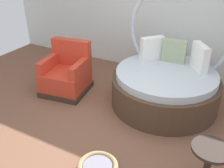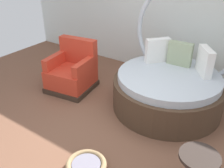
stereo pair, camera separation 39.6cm
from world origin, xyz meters
The scene contains 6 objects.
ground_plane centered at (0.00, 0.00, -0.01)m, with size 8.00×8.00×0.02m, color brown.
back_wall centered at (0.00, 2.37, 1.43)m, with size 8.00×0.12×2.87m, color silver.
round_daybed centered at (0.35, 1.16, 0.42)m, with size 1.83×1.83×2.06m.
red_armchair centered at (-1.43, 0.69, 0.33)m, with size 0.91×0.91×0.94m.
pet_basket centered at (0.13, -0.79, 0.07)m, with size 0.51×0.51×0.13m.
side_table centered at (1.32, -0.30, 0.43)m, with size 0.44×0.44×0.52m.
Camera 2 is at (1.67, -2.44, 2.46)m, focal length 40.27 mm.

